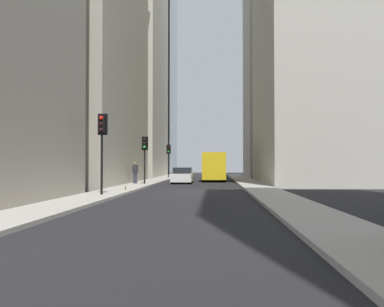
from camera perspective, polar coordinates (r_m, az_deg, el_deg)
The scene contains 14 objects.
ground_plane at distance 28.43m, azimuth -0.07°, elevation -4.79°, with size 135.00×135.00×0.00m, color black.
sidewalk_right at distance 29.01m, azimuth -9.01°, elevation -4.57°, with size 90.00×2.20×0.14m, color #A8A399.
sidewalk_left at distance 28.54m, azimuth 9.02°, elevation -4.62°, with size 90.00×2.20×0.14m, color #A8A399.
building_left_midfar at distance 43.11m, azimuth 15.69°, elevation 17.15°, with size 17.76×10.00×30.74m.
building_left_far at distance 61.11m, azimuth 11.66°, elevation 10.83°, with size 13.33×10.00×29.26m.
building_right_midfar at distance 41.07m, azimuth -14.93°, elevation 16.21°, with size 19.18×10.50×28.14m.
building_right_far at distance 62.65m, azimuth -8.42°, elevation 11.28°, with size 19.05×10.00×30.89m.
delivery_truck at distance 44.81m, azimuth 2.83°, elevation -1.70°, with size 6.46×2.25×2.84m.
sedan_white at distance 39.86m, azimuth -1.22°, elevation -2.88°, with size 4.30×1.78×1.42m.
traffic_light_foreground at distance 23.34m, azimuth -11.43°, elevation 2.36°, with size 0.43×0.52×4.16m.
traffic_light_midblock at distance 36.24m, azimuth -6.06°, elevation 0.58°, with size 0.43×0.52×3.80m.
traffic_light_far_junction at distance 54.42m, azimuth -3.02°, elevation 0.03°, with size 0.43×0.52×3.97m.
pedestrian at distance 36.63m, azimuth -7.26°, elevation -2.31°, with size 0.26×0.44×1.76m.
discarded_bottle at distance 27.44m, azimuth -8.49°, elevation -4.38°, with size 0.07×0.07×0.27m.
Camera 1 is at (-28.34, -1.49, 1.65)m, focal length 41.83 mm.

